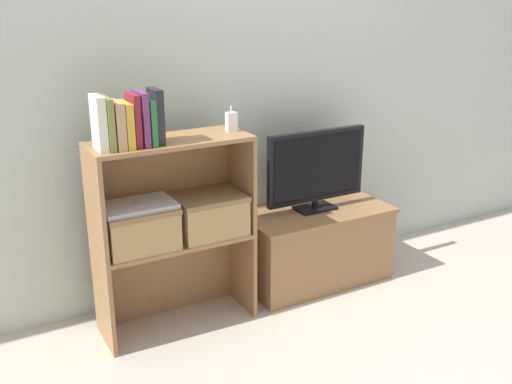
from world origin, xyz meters
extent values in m
plane|color=#BCB2A3|center=(0.00, 0.00, 0.00)|extent=(16.00, 16.00, 0.00)
cube|color=#B2BCB2|center=(0.00, 0.47, 1.20)|extent=(10.00, 0.05, 2.40)
cube|color=olive|center=(0.42, 0.22, 0.21)|extent=(0.82, 0.44, 0.41)
cube|color=olive|center=(0.42, 0.22, 0.42)|extent=(0.84, 0.46, 0.02)
cube|color=black|center=(0.42, 0.22, 0.44)|extent=(0.22, 0.14, 0.02)
cylinder|color=black|center=(0.42, 0.22, 0.47)|extent=(0.04, 0.04, 0.04)
cube|color=black|center=(0.42, 0.22, 0.69)|extent=(0.61, 0.03, 0.40)
cube|color=black|center=(0.42, 0.20, 0.69)|extent=(0.56, 0.00, 0.35)
cube|color=olive|center=(-0.82, 0.15, 0.23)|extent=(0.02, 0.30, 0.46)
cube|color=olive|center=(-0.09, 0.15, 0.23)|extent=(0.02, 0.30, 0.46)
cube|color=olive|center=(-0.45, 0.29, 0.23)|extent=(0.71, 0.02, 0.46)
cube|color=olive|center=(-0.45, 0.15, 0.45)|extent=(0.71, 0.30, 0.02)
cube|color=olive|center=(-0.82, 0.15, 0.71)|extent=(0.02, 0.30, 0.50)
cube|color=olive|center=(-0.09, 0.15, 0.71)|extent=(0.02, 0.30, 0.50)
cube|color=olive|center=(-0.45, 0.29, 0.71)|extent=(0.71, 0.02, 0.50)
cube|color=olive|center=(-0.45, 0.15, 0.95)|extent=(0.71, 0.30, 0.02)
cube|color=silver|center=(-0.78, 0.10, 1.07)|extent=(0.04, 0.13, 0.23)
cube|color=olive|center=(-0.74, 0.10, 1.07)|extent=(0.03, 0.16, 0.23)
cube|color=tan|center=(-0.70, 0.10, 1.06)|extent=(0.04, 0.16, 0.20)
cube|color=gold|center=(-0.67, 0.10, 1.05)|extent=(0.03, 0.16, 0.20)
cube|color=maroon|center=(-0.63, 0.10, 1.07)|extent=(0.03, 0.13, 0.23)
cube|color=#6B2D66|center=(-0.59, 0.10, 1.07)|extent=(0.03, 0.15, 0.24)
cube|color=#286638|center=(-0.56, 0.10, 1.06)|extent=(0.03, 0.16, 0.20)
cube|color=#232328|center=(-0.53, 0.10, 1.08)|extent=(0.04, 0.13, 0.24)
cube|color=white|center=(-0.14, 0.15, 1.00)|extent=(0.05, 0.03, 0.09)
cylinder|color=silver|center=(-0.14, 0.15, 1.06)|extent=(0.01, 0.01, 0.03)
cube|color=tan|center=(-0.63, 0.13, 0.56)|extent=(0.33, 0.26, 0.20)
cube|color=olive|center=(-0.63, 0.13, 0.65)|extent=(0.33, 0.27, 0.02)
cube|color=tan|center=(-0.27, 0.13, 0.56)|extent=(0.33, 0.26, 0.20)
cube|color=olive|center=(-0.27, 0.13, 0.65)|extent=(0.33, 0.27, 0.02)
cube|color=#BCBCC1|center=(-0.63, 0.13, 0.67)|extent=(0.34, 0.23, 0.02)
cylinder|color=#99999E|center=(-0.63, 0.13, 0.68)|extent=(0.02, 0.02, 0.00)
camera|label=1|loc=(-1.40, -2.37, 1.62)|focal=42.00mm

